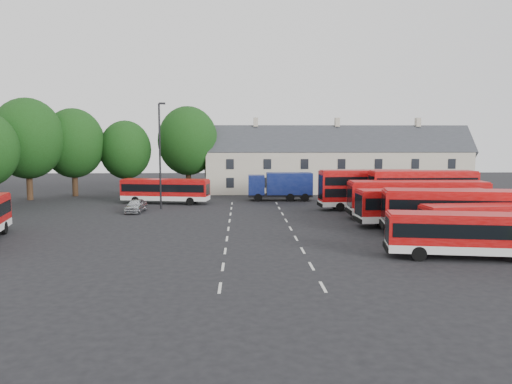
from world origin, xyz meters
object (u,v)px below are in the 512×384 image
bus_row_a (471,232)px  lamppost (160,153)px  box_truck (281,185)px  silver_car (136,206)px  bus_dd_south (423,189)px

bus_row_a → lamppost: size_ratio=0.92×
box_truck → silver_car: size_ratio=1.92×
bus_dd_south → lamppost: lamppost is taller
box_truck → silver_car: box_truck is taller
bus_dd_south → lamppost: (-25.76, 3.88, 3.43)m
bus_dd_south → lamppost: size_ratio=0.94×
bus_row_a → bus_dd_south: bearing=87.7°
box_truck → lamppost: 15.19m
bus_dd_south → lamppost: bearing=169.9°
bus_dd_south → silver_car: size_ratio=2.62×
bus_row_a → silver_car: bus_row_a is taller
bus_dd_south → lamppost: 26.27m
bus_dd_south → box_truck: size_ratio=1.36×
box_truck → lamppost: size_ratio=0.69×
lamppost → bus_row_a: bearing=-45.4°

